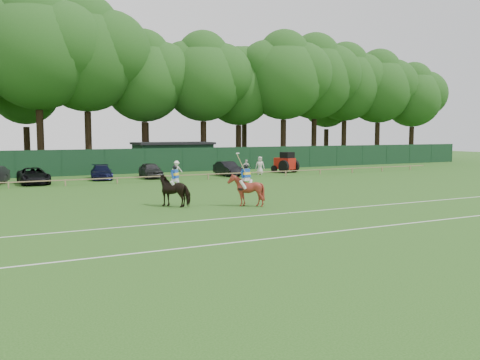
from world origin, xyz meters
TOP-DOWN VIEW (x-y plane):
  - ground at (0.00, 0.00)m, footprint 160.00×160.00m
  - horse_dark at (-3.08, 3.96)m, footprint 2.12×2.17m
  - horse_chestnut at (0.46, 2.18)m, footprint 1.75×1.89m
  - suv_black at (-9.03, 20.73)m, footprint 2.35×4.75m
  - sedan_navy at (-3.35, 22.27)m, footprint 2.37×4.51m
  - hatch_grey at (0.89, 21.58)m, footprint 1.93×4.18m
  - estate_black at (8.20, 20.74)m, footprint 1.51×4.09m
  - spectator_left at (2.91, 20.33)m, footprint 1.06×0.67m
  - spectator_mid at (9.53, 19.49)m, footprint 0.95×0.48m
  - spectator_right at (11.47, 20.27)m, footprint 1.03×0.90m
  - rider_dark at (-3.08, 3.96)m, footprint 0.78×0.75m
  - rider_chestnut at (0.46, 2.17)m, footprint 0.96×0.53m
  - polo_ball at (1.20, -1.21)m, footprint 0.09×0.09m
  - pitch_lines at (0.00, -3.50)m, footprint 60.00×5.10m
  - pitch_rail at (0.00, 18.00)m, footprint 62.10×0.10m
  - perimeter_fence at (0.00, 27.00)m, footprint 92.08×0.08m
  - utility_shed at (6.00, 30.00)m, footprint 8.40×4.40m
  - tree_row at (2.00, 35.00)m, footprint 96.00×12.00m
  - tractor at (15.10, 21.37)m, footprint 2.18×2.80m

SIDE VIEW (x-z plane):
  - ground at x=0.00m, z-range 0.00..0.00m
  - tree_row at x=2.00m, z-range -10.50..10.50m
  - pitch_lines at x=0.00m, z-range 0.00..0.01m
  - polo_ball at x=1.20m, z-range 0.00..0.09m
  - pitch_rail at x=0.00m, z-range 0.20..0.70m
  - sedan_navy at x=-3.35m, z-range 0.00..1.25m
  - suv_black at x=-9.03m, z-range 0.00..1.30m
  - estate_black at x=8.20m, z-range 0.00..1.34m
  - hatch_grey at x=0.89m, z-range 0.00..1.39m
  - spectator_mid at x=9.53m, z-range 0.00..1.55m
  - spectator_left at x=2.91m, z-range 0.00..1.57m
  - horse_dark at x=-3.08m, z-range 0.00..1.76m
  - spectator_right at x=11.47m, z-range 0.00..1.77m
  - horse_chestnut at x=0.46m, z-range 0.00..1.81m
  - tractor at x=15.10m, z-range -0.06..2.04m
  - perimeter_fence at x=0.00m, z-range 0.00..2.50m
  - utility_shed at x=6.00m, z-range 0.02..3.06m
  - rider_dark at x=-3.08m, z-range 0.95..2.36m
  - rider_chestnut at x=0.46m, z-range 0.68..2.73m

